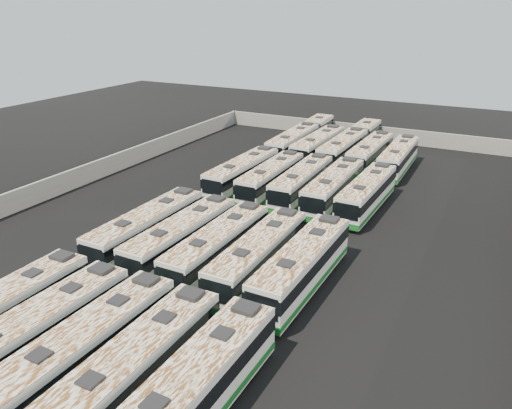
# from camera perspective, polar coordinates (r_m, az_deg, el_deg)

# --- Properties ---
(ground) EXTENTS (140.00, 140.00, 0.00)m
(ground) POSITION_cam_1_polar(r_m,az_deg,el_deg) (45.42, -0.61, -2.73)
(ground) COLOR black
(ground) RESTS_ON ground
(perimeter_wall) EXTENTS (45.20, 73.20, 2.20)m
(perimeter_wall) POSITION_cam_1_polar(r_m,az_deg,el_deg) (44.97, -0.62, -1.46)
(perimeter_wall) COLOR gray
(perimeter_wall) RESTS_ON ground
(bus_front_far_left) EXTENTS (2.65, 12.19, 3.43)m
(bus_front_far_left) POSITION_cam_1_polar(r_m,az_deg,el_deg) (34.08, -27.24, -11.13)
(bus_front_far_left) COLOR silver
(bus_front_far_left) RESTS_ON ground
(bus_front_left) EXTENTS (2.89, 12.42, 3.49)m
(bus_front_left) POSITION_cam_1_polar(r_m,az_deg,el_deg) (31.44, -23.72, -13.32)
(bus_front_left) COLOR silver
(bus_front_left) RESTS_ON ground
(bus_front_center) EXTENTS (2.83, 12.47, 3.50)m
(bus_front_center) POSITION_cam_1_polar(r_m,az_deg,el_deg) (29.28, -18.88, -15.36)
(bus_front_center) COLOR silver
(bus_front_center) RESTS_ON ground
(bus_front_right) EXTENTS (2.66, 12.51, 3.52)m
(bus_front_right) POSITION_cam_1_polar(r_m,az_deg,el_deg) (27.20, -13.81, -17.95)
(bus_front_right) COLOR silver
(bus_front_right) RESTS_ON ground
(bus_front_far_right) EXTENTS (2.80, 12.56, 3.53)m
(bus_front_far_right) POSITION_cam_1_polar(r_m,az_deg,el_deg) (25.60, -7.18, -20.37)
(bus_front_far_right) COLOR silver
(bus_front_far_right) RESTS_ON ground
(bus_midfront_far_left) EXTENTS (2.77, 12.51, 3.52)m
(bus_midfront_far_left) POSITION_cam_1_polar(r_m,az_deg,el_deg) (42.05, -12.31, -2.69)
(bus_midfront_far_left) COLOR silver
(bus_midfront_far_left) RESTS_ON ground
(bus_midfront_left) EXTENTS (2.85, 12.35, 3.47)m
(bus_midfront_left) POSITION_cam_1_polar(r_m,az_deg,el_deg) (40.01, -8.47, -3.76)
(bus_midfront_left) COLOR silver
(bus_midfront_left) RESTS_ON ground
(bus_midfront_center) EXTENTS (2.59, 12.18, 3.43)m
(bus_midfront_center) POSITION_cam_1_polar(r_m,az_deg,el_deg) (38.29, -4.37, -4.83)
(bus_midfront_center) COLOR silver
(bus_midfront_center) RESTS_ON ground
(bus_midfront_right) EXTENTS (2.71, 12.31, 3.46)m
(bus_midfront_right) POSITION_cam_1_polar(r_m,az_deg,el_deg) (36.84, 0.32, -5.88)
(bus_midfront_right) COLOR silver
(bus_midfront_right) RESTS_ON ground
(bus_midfront_far_right) EXTENTS (2.83, 12.58, 3.53)m
(bus_midfront_far_right) POSITION_cam_1_polar(r_m,az_deg,el_deg) (35.54, 5.27, -7.02)
(bus_midfront_far_right) COLOR silver
(bus_midfront_far_right) RESTS_ON ground
(bus_midback_far_left) EXTENTS (2.89, 12.44, 3.49)m
(bus_midback_far_left) POSITION_cam_1_polar(r_m,az_deg,el_deg) (54.61, -1.55, 3.61)
(bus_midback_far_left) COLOR silver
(bus_midback_far_left) RESTS_ON ground
(bus_midback_left) EXTENTS (2.66, 12.08, 3.40)m
(bus_midback_left) POSITION_cam_1_polar(r_m,az_deg,el_deg) (53.15, 1.73, 3.03)
(bus_midback_left) COLOR silver
(bus_midback_left) RESTS_ON ground
(bus_midback_center) EXTENTS (2.79, 12.22, 3.43)m
(bus_midback_center) POSITION_cam_1_polar(r_m,az_deg,el_deg) (52.01, 5.25, 2.53)
(bus_midback_center) COLOR silver
(bus_midback_center) RESTS_ON ground
(bus_midback_right) EXTENTS (2.75, 12.43, 3.50)m
(bus_midback_right) POSITION_cam_1_polar(r_m,az_deg,el_deg) (50.79, 8.84, 1.91)
(bus_midback_right) COLOR silver
(bus_midback_right) RESTS_ON ground
(bus_midback_far_right) EXTENTS (2.87, 12.16, 3.41)m
(bus_midback_far_right) POSITION_cam_1_polar(r_m,az_deg,el_deg) (49.94, 12.53, 1.23)
(bus_midback_far_right) COLOR silver
(bus_midback_far_right) RESTS_ON ground
(bus_back_far_left) EXTENTS (3.10, 19.57, 3.54)m
(bus_back_far_left) POSITION_cam_1_polar(r_m,az_deg,el_deg) (69.59, 5.30, 7.59)
(bus_back_far_left) COLOR silver
(bus_back_far_left) RESTS_ON ground
(bus_back_left) EXTENTS (2.93, 12.64, 3.55)m
(bus_back_left) POSITION_cam_1_polar(r_m,az_deg,el_deg) (65.44, 7.11, 6.59)
(bus_back_left) COLOR silver
(bus_back_left) RESTS_ON ground
(bus_back_center) EXTENTS (2.91, 19.48, 3.53)m
(bus_back_center) POSITION_cam_1_polar(r_m,az_deg,el_deg) (67.53, 10.81, 6.84)
(bus_back_center) COLOR silver
(bus_back_center) RESTS_ON ground
(bus_back_right) EXTENTS (2.79, 12.25, 3.44)m
(bus_back_right) POSITION_cam_1_polar(r_m,az_deg,el_deg) (63.60, 12.90, 5.70)
(bus_back_right) COLOR silver
(bus_back_right) RESTS_ON ground
(bus_back_far_right) EXTENTS (2.68, 12.07, 3.39)m
(bus_back_far_right) POSITION_cam_1_polar(r_m,az_deg,el_deg) (62.70, 15.93, 5.15)
(bus_back_far_right) COLOR silver
(bus_back_far_right) RESTS_ON ground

